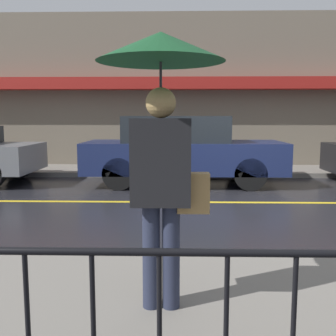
{
  "coord_description": "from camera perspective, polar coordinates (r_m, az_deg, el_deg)",
  "views": [
    {
      "loc": [
        -1.27,
        -7.29,
        1.59
      ],
      "look_at": [
        -1.39,
        -2.58,
        0.98
      ],
      "focal_mm": 42.0,
      "sensor_mm": 36.0,
      "label": 1
    }
  ],
  "objects": [
    {
      "name": "building_storefront",
      "position": [
        12.42,
        7.45,
        10.97
      ],
      "size": [
        28.0,
        0.85,
        4.74
      ],
      "color": "#706656",
      "rests_on": "ground_plane"
    },
    {
      "name": "car_navy",
      "position": [
        9.33,
        2.0,
        2.64
      ],
      "size": [
        4.65,
        1.76,
        1.62
      ],
      "color": "#19234C",
      "rests_on": "ground_plane"
    },
    {
      "name": "sidewalk_far",
      "position": [
        11.45,
        7.81,
        -0.39
      ],
      "size": [
        28.0,
        1.88,
        0.13
      ],
      "color": "slate",
      "rests_on": "ground_plane"
    },
    {
      "name": "lane_marking",
      "position": [
        7.57,
        11.12,
        -4.91
      ],
      "size": [
        25.2,
        0.12,
        0.01
      ],
      "color": "gold",
      "rests_on": "ground_plane"
    },
    {
      "name": "pedestrian",
      "position": [
        2.9,
        -0.92,
        9.46
      ],
      "size": [
        0.93,
        0.93,
        2.07
      ],
      "color": "#23283D",
      "rests_on": "sidewalk_near"
    },
    {
      "name": "ground_plane",
      "position": [
        7.57,
        11.12,
        -4.94
      ],
      "size": [
        80.0,
        80.0,
        0.0
      ],
      "primitive_type": "plane",
      "color": "black"
    }
  ]
}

